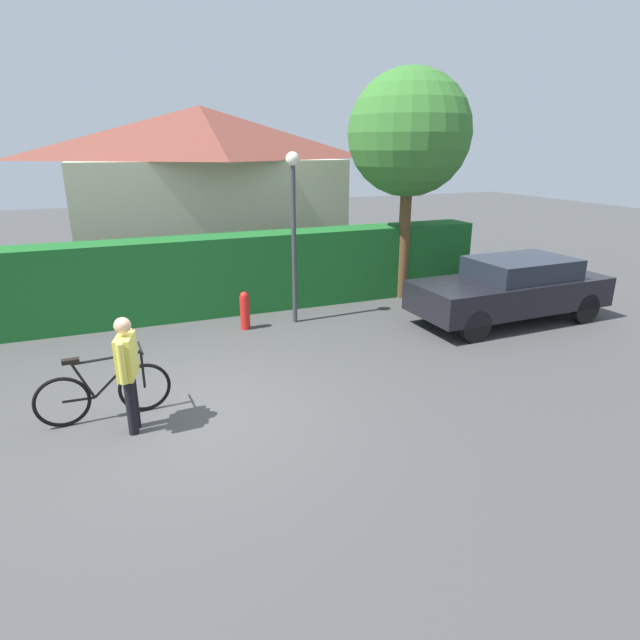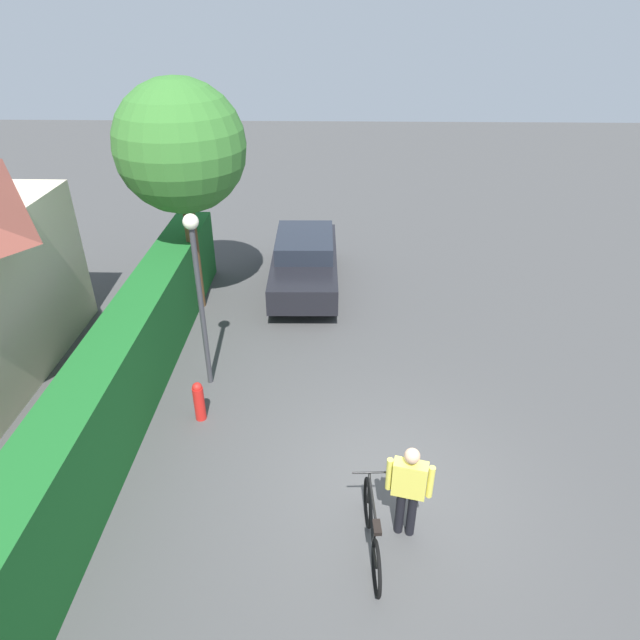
% 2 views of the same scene
% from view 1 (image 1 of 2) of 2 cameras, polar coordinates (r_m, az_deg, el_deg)
% --- Properties ---
extents(ground_plane, '(60.00, 60.00, 0.00)m').
position_cam_1_polar(ground_plane, '(7.83, -12.80, -10.00)').
color(ground_plane, '#424242').
extents(hedge_row, '(15.74, 0.90, 1.77)m').
position_cam_1_polar(hedge_row, '(11.99, -17.01, 4.17)').
color(hedge_row, '#1A5D23').
rests_on(hedge_row, ground).
extents(house_distant, '(7.61, 5.00, 4.77)m').
position_cam_1_polar(house_distant, '(16.39, -12.44, 13.68)').
color(house_distant, beige).
rests_on(house_distant, ground).
extents(parked_car_near, '(4.39, 1.77, 1.40)m').
position_cam_1_polar(parked_car_near, '(12.07, 20.16, 3.26)').
color(parked_car_near, black).
rests_on(parked_car_near, ground).
extents(bicycle, '(1.81, 0.50, 0.99)m').
position_cam_1_polar(bicycle, '(7.96, -22.43, -7.27)').
color(bicycle, black).
rests_on(bicycle, ground).
extents(person_rider, '(0.30, 0.64, 1.61)m').
position_cam_1_polar(person_rider, '(7.28, -20.24, -4.79)').
color(person_rider, black).
rests_on(person_rider, ground).
extents(street_lamp, '(0.28, 0.28, 3.57)m').
position_cam_1_polar(street_lamp, '(10.99, -2.91, 11.57)').
color(street_lamp, '#38383D').
rests_on(street_lamp, ground).
extents(tree_kerbside, '(2.89, 2.89, 5.40)m').
position_cam_1_polar(tree_kerbside, '(13.11, 9.70, 19.32)').
color(tree_kerbside, brown).
rests_on(tree_kerbside, ground).
extents(fire_hydrant, '(0.20, 0.20, 0.81)m').
position_cam_1_polar(fire_hydrant, '(11.04, -8.19, 1.07)').
color(fire_hydrant, red).
rests_on(fire_hydrant, ground).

